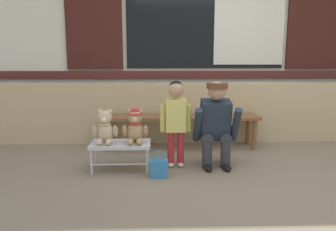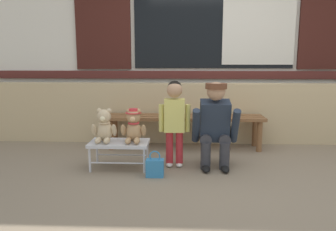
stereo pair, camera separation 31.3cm
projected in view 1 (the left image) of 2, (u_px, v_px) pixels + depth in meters
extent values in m
plane|color=#84725B|center=(229.00, 174.00, 3.43)|extent=(60.00, 60.00, 0.00)
cube|color=tan|center=(208.00, 112.00, 4.76)|extent=(8.03, 0.25, 0.85)
cube|color=silver|center=(205.00, 23.00, 5.05)|extent=(8.19, 0.20, 3.48)
cube|color=#56231E|center=(205.00, 75.00, 5.07)|extent=(7.54, 0.04, 0.12)
cube|color=black|center=(206.00, 22.00, 4.94)|extent=(2.40, 0.03, 1.40)
cube|color=silver|center=(249.00, 22.00, 4.95)|extent=(1.07, 0.02, 1.29)
cube|color=#3D1914|center=(94.00, 21.00, 4.87)|extent=(0.84, 0.05, 1.43)
cube|color=#3D1914|center=(315.00, 22.00, 4.99)|extent=(0.84, 0.05, 1.43)
cube|color=brown|center=(181.00, 119.00, 4.24)|extent=(2.10, 0.11, 0.04)
cube|color=brown|center=(180.00, 117.00, 4.38)|extent=(2.10, 0.11, 0.04)
cube|color=brown|center=(180.00, 115.00, 4.52)|extent=(2.10, 0.11, 0.04)
cylinder|color=brown|center=(107.00, 136.00, 4.25)|extent=(0.07, 0.07, 0.40)
cylinder|color=brown|center=(110.00, 131.00, 4.52)|extent=(0.07, 0.07, 0.40)
cylinder|color=brown|center=(254.00, 135.00, 4.32)|extent=(0.07, 0.07, 0.40)
cylinder|color=brown|center=(248.00, 130.00, 4.60)|extent=(0.07, 0.07, 0.40)
cube|color=silver|center=(121.00, 144.00, 3.52)|extent=(0.64, 0.36, 0.04)
cylinder|color=silver|center=(91.00, 162.00, 3.38)|extent=(0.02, 0.02, 0.26)
cylinder|color=silver|center=(97.00, 154.00, 3.68)|extent=(0.02, 0.02, 0.26)
cylinder|color=silver|center=(147.00, 162.00, 3.41)|extent=(0.02, 0.02, 0.26)
cylinder|color=silver|center=(148.00, 153.00, 3.70)|extent=(0.02, 0.02, 0.26)
cylinder|color=silver|center=(120.00, 164.00, 3.40)|extent=(0.58, 0.02, 0.02)
cylinder|color=silver|center=(122.00, 156.00, 3.69)|extent=(0.58, 0.02, 0.02)
ellipsoid|color=#CCB289|center=(106.00, 132.00, 3.51)|extent=(0.17, 0.14, 0.22)
sphere|color=#CCB289|center=(105.00, 117.00, 3.47)|extent=(0.15, 0.15, 0.15)
sphere|color=#FFEEBB|center=(104.00, 119.00, 3.42)|extent=(0.06, 0.06, 0.06)
sphere|color=#CCB289|center=(100.00, 112.00, 3.47)|extent=(0.06, 0.06, 0.06)
ellipsoid|color=#CCB289|center=(95.00, 131.00, 3.47)|extent=(0.06, 0.11, 0.16)
ellipsoid|color=#CCB289|center=(100.00, 142.00, 3.41)|extent=(0.06, 0.15, 0.06)
sphere|color=#CCB289|center=(110.00, 112.00, 3.47)|extent=(0.06, 0.06, 0.06)
ellipsoid|color=#CCB289|center=(115.00, 131.00, 3.48)|extent=(0.06, 0.11, 0.16)
ellipsoid|color=#CCB289|center=(109.00, 142.00, 3.41)|extent=(0.06, 0.15, 0.06)
torus|color=beige|center=(105.00, 124.00, 3.49)|extent=(0.13, 0.13, 0.02)
ellipsoid|color=tan|center=(135.00, 132.00, 3.52)|extent=(0.17, 0.14, 0.22)
sphere|color=tan|center=(135.00, 117.00, 3.48)|extent=(0.15, 0.15, 0.15)
sphere|color=#F4C188|center=(135.00, 119.00, 3.43)|extent=(0.06, 0.06, 0.06)
sphere|color=tan|center=(130.00, 112.00, 3.48)|extent=(0.06, 0.06, 0.06)
ellipsoid|color=tan|center=(125.00, 131.00, 3.48)|extent=(0.06, 0.11, 0.16)
ellipsoid|color=tan|center=(130.00, 142.00, 3.42)|extent=(0.06, 0.15, 0.06)
sphere|color=tan|center=(140.00, 112.00, 3.48)|extent=(0.06, 0.06, 0.06)
ellipsoid|color=tan|center=(146.00, 131.00, 3.49)|extent=(0.06, 0.11, 0.16)
ellipsoid|color=tan|center=(139.00, 141.00, 3.42)|extent=(0.06, 0.15, 0.06)
torus|color=red|center=(135.00, 124.00, 3.50)|extent=(0.13, 0.13, 0.02)
cylinder|color=red|center=(135.00, 113.00, 3.48)|extent=(0.17, 0.17, 0.01)
cylinder|color=red|center=(135.00, 111.00, 3.48)|extent=(0.10, 0.10, 0.04)
cylinder|color=#B7282D|center=(171.00, 147.00, 3.63)|extent=(0.08, 0.08, 0.36)
ellipsoid|color=silver|center=(171.00, 165.00, 3.65)|extent=(0.07, 0.12, 0.05)
cylinder|color=#B7282D|center=(181.00, 147.00, 3.64)|extent=(0.08, 0.08, 0.36)
ellipsoid|color=silver|center=(181.00, 164.00, 3.65)|extent=(0.07, 0.12, 0.05)
cube|color=#DBD166|center=(176.00, 115.00, 3.57)|extent=(0.22, 0.15, 0.36)
cylinder|color=#DBD166|center=(163.00, 118.00, 3.57)|extent=(0.06, 0.06, 0.30)
cylinder|color=#DBD166|center=(189.00, 118.00, 3.58)|extent=(0.06, 0.06, 0.30)
sphere|color=tan|center=(176.00, 90.00, 3.53)|extent=(0.17, 0.17, 0.17)
sphere|color=black|center=(176.00, 88.00, 3.53)|extent=(0.16, 0.16, 0.16)
cylinder|color=#333338|center=(207.00, 155.00, 3.59)|extent=(0.11, 0.11, 0.30)
cylinder|color=#333338|center=(205.00, 137.00, 3.70)|extent=(0.13, 0.32, 0.13)
ellipsoid|color=black|center=(208.00, 168.00, 3.53)|extent=(0.09, 0.20, 0.06)
cylinder|color=#333338|center=(225.00, 155.00, 3.59)|extent=(0.11, 0.11, 0.30)
cylinder|color=#333338|center=(223.00, 137.00, 3.70)|extent=(0.13, 0.32, 0.13)
ellipsoid|color=black|center=(226.00, 167.00, 3.54)|extent=(0.09, 0.20, 0.06)
cube|color=#232D3D|center=(215.00, 120.00, 3.64)|extent=(0.32, 0.30, 0.47)
cylinder|color=#232D3D|center=(197.00, 125.00, 3.54)|extent=(0.08, 0.28, 0.40)
cylinder|color=#232D3D|center=(236.00, 125.00, 3.55)|extent=(0.08, 0.28, 0.40)
sphere|color=tan|center=(217.00, 91.00, 3.51)|extent=(0.20, 0.20, 0.20)
cylinder|color=brown|center=(217.00, 86.00, 3.50)|extent=(0.23, 0.23, 0.06)
cube|color=brown|center=(230.00, 130.00, 3.76)|extent=(0.10, 0.22, 0.16)
cube|color=teal|center=(159.00, 168.00, 3.32)|extent=(0.18, 0.11, 0.18)
torus|color=teal|center=(159.00, 156.00, 3.30)|extent=(0.11, 0.01, 0.11)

